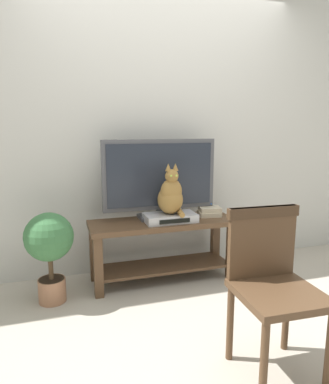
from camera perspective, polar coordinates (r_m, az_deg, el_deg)
ground_plane at (r=2.80m, az=4.50°, el=-17.89°), size 12.00×12.00×0.00m
back_wall at (r=3.32m, az=-1.04°, el=11.70°), size 7.00×0.12×2.80m
tv_stand at (r=3.09m, az=-0.28°, el=-7.70°), size 1.26×0.43×0.54m
tv at (r=3.05m, az=-0.78°, el=2.39°), size 1.00×0.20×0.69m
media_box at (r=3.00m, az=0.93°, el=-4.16°), size 0.44×0.25×0.07m
cat at (r=2.94m, az=1.04°, el=-0.53°), size 0.21×0.28×0.43m
wooden_chair at (r=2.05m, az=16.93°, el=-13.01°), size 0.44×0.45×0.90m
book_stack at (r=3.21m, az=7.29°, el=-3.17°), size 0.22×0.18×0.08m
potted_plant at (r=2.81m, az=-18.15°, el=-8.14°), size 0.37×0.37×0.70m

